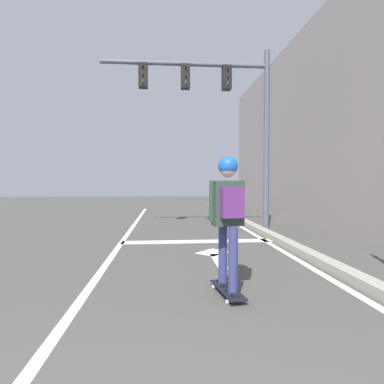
% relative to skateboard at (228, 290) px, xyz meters
% --- Properties ---
extents(lane_line_center, '(0.12, 20.00, 0.01)m').
position_rel_skateboard_xyz_m(lane_line_center, '(-1.73, 2.57, -0.06)').
color(lane_line_center, silver).
rests_on(lane_line_center, ground).
extents(lane_line_curbside, '(0.12, 20.00, 0.01)m').
position_rel_skateboard_xyz_m(lane_line_curbside, '(1.57, 2.57, -0.06)').
color(lane_line_curbside, silver).
rests_on(lane_line_curbside, ground).
extents(stop_bar, '(3.46, 0.40, 0.01)m').
position_rel_skateboard_xyz_m(stop_bar, '(-0.01, 3.48, -0.06)').
color(stop_bar, silver).
rests_on(stop_bar, ground).
extents(lane_arrow_stem, '(0.16, 1.40, 0.01)m').
position_rel_skateboard_xyz_m(lane_arrow_stem, '(0.17, 1.48, -0.06)').
color(lane_arrow_stem, silver).
rests_on(lane_arrow_stem, ground).
extents(lane_arrow_head, '(0.71, 0.71, 0.01)m').
position_rel_skateboard_xyz_m(lane_arrow_head, '(0.17, 2.33, -0.06)').
color(lane_arrow_head, silver).
rests_on(lane_arrow_head, ground).
extents(curb_strip, '(0.24, 24.00, 0.14)m').
position_rel_skateboard_xyz_m(curb_strip, '(1.82, 2.57, 0.01)').
color(curb_strip, '#A09E8D').
rests_on(curb_strip, ground).
extents(skateboard, '(0.32, 0.80, 0.08)m').
position_rel_skateboard_xyz_m(skateboard, '(0.00, 0.00, 0.00)').
color(skateboard, black).
rests_on(skateboard, ground).
extents(skater, '(0.45, 0.61, 1.61)m').
position_rel_skateboard_xyz_m(skater, '(0.00, -0.02, 1.02)').
color(skater, navy).
rests_on(skater, skateboard).
extents(traffic_signal_mast, '(4.64, 0.34, 5.03)m').
position_rel_skateboard_xyz_m(traffic_signal_mast, '(0.71, 4.98, 3.56)').
color(traffic_signal_mast, '#535768').
rests_on(traffic_signal_mast, ground).
extents(building_block, '(8.61, 13.34, 6.39)m').
position_rel_skateboard_xyz_m(building_block, '(8.03, 8.58, 3.13)').
color(building_block, gray).
rests_on(building_block, ground).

